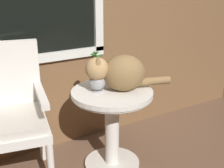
{
  "coord_description": "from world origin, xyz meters",
  "views": [
    {
      "loc": [
        -0.89,
        -1.53,
        1.38
      ],
      "look_at": [
        0.14,
        0.18,
        0.67
      ],
      "focal_mm": 48.32,
      "sensor_mm": 36.0,
      "label": 1
    }
  ],
  "objects_px": {
    "wicker_side_table": "(112,114)",
    "wicker_chair": "(3,110)",
    "pewter_vase_with_ivy": "(97,79)",
    "cat": "(120,72)"
  },
  "relations": [
    {
      "from": "wicker_side_table",
      "to": "wicker_chair",
      "type": "xyz_separation_m",
      "value": [
        -0.7,
        0.24,
        0.1
      ]
    },
    {
      "from": "wicker_side_table",
      "to": "pewter_vase_with_ivy",
      "type": "xyz_separation_m",
      "value": [
        -0.1,
        0.04,
        0.27
      ]
    },
    {
      "from": "wicker_side_table",
      "to": "wicker_chair",
      "type": "height_order",
      "value": "wicker_chair"
    },
    {
      "from": "cat",
      "to": "pewter_vase_with_ivy",
      "type": "bearing_deg",
      "value": 156.71
    },
    {
      "from": "pewter_vase_with_ivy",
      "to": "cat",
      "type": "bearing_deg",
      "value": -23.29
    },
    {
      "from": "wicker_side_table",
      "to": "wicker_chair",
      "type": "relative_size",
      "value": 0.64
    },
    {
      "from": "wicker_side_table",
      "to": "cat",
      "type": "distance_m",
      "value": 0.32
    },
    {
      "from": "wicker_side_table",
      "to": "pewter_vase_with_ivy",
      "type": "relative_size",
      "value": 2.21
    },
    {
      "from": "wicker_side_table",
      "to": "wicker_chair",
      "type": "bearing_deg",
      "value": 161.26
    },
    {
      "from": "wicker_chair",
      "to": "pewter_vase_with_ivy",
      "type": "distance_m",
      "value": 0.66
    }
  ]
}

